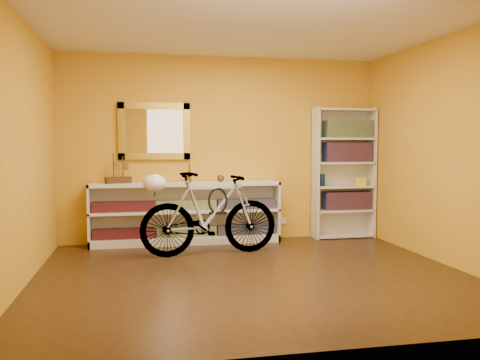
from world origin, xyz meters
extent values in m
cube|color=black|center=(0.00, 0.00, -0.01)|extent=(4.50, 4.00, 0.01)
cube|color=silver|center=(0.00, 0.00, 2.60)|extent=(4.50, 4.00, 0.01)
cube|color=gold|center=(0.00, 2.00, 1.30)|extent=(4.50, 0.01, 2.60)
cube|color=gold|center=(-2.25, 0.00, 1.30)|extent=(0.01, 4.00, 2.60)
cube|color=gold|center=(2.25, 0.00, 1.30)|extent=(0.01, 4.00, 2.60)
cube|color=olive|center=(-0.95, 1.97, 1.55)|extent=(0.98, 0.06, 0.78)
cube|color=silver|center=(0.90, 1.99, 0.25)|extent=(0.09, 0.02, 0.09)
cube|color=black|center=(-0.53, 1.79, 0.17)|extent=(2.50, 0.13, 0.14)
cube|color=navy|center=(-0.53, 1.79, 0.54)|extent=(2.50, 0.13, 0.14)
imported|color=black|center=(-1.03, 1.81, 0.85)|extent=(0.00, 0.00, 0.00)
cone|color=#543D1C|center=(-0.49, 1.81, 1.02)|extent=(0.06, 0.06, 0.33)
sphere|color=#543D1C|center=(-0.05, 1.81, 0.90)|extent=(0.10, 0.10, 0.10)
cube|color=maroon|center=(1.83, 1.84, 0.55)|extent=(0.70, 0.22, 0.26)
cube|color=maroon|center=(1.83, 1.84, 1.25)|extent=(0.70, 0.22, 0.28)
cube|color=navy|center=(1.83, 1.84, 1.59)|extent=(0.70, 0.22, 0.25)
cylinder|color=navy|center=(1.44, 1.82, 0.85)|extent=(0.08, 0.08, 0.18)
cube|color=maroon|center=(1.58, 1.87, 1.55)|extent=(0.14, 0.14, 0.17)
cube|color=yellow|center=(2.03, 1.80, 0.83)|extent=(0.19, 0.15, 0.13)
imported|color=silver|center=(-0.31, 1.04, 0.52)|extent=(0.63, 1.79, 1.03)
ellipsoid|color=white|center=(-0.98, 0.97, 0.91)|extent=(0.28, 0.26, 0.21)
torus|color=black|center=(-0.21, 1.05, 0.67)|extent=(0.25, 0.03, 0.25)
camera|label=1|loc=(-1.14, -5.05, 1.36)|focal=37.57mm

